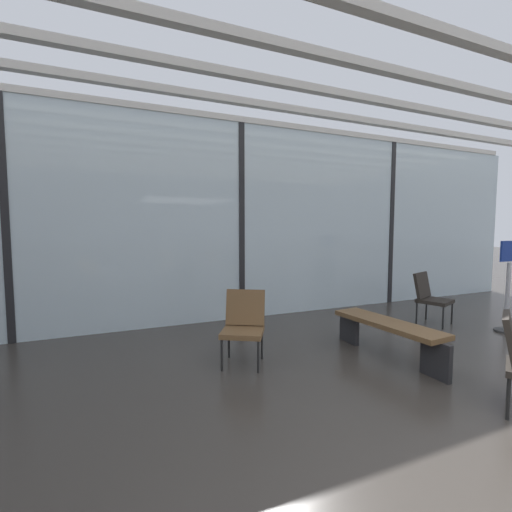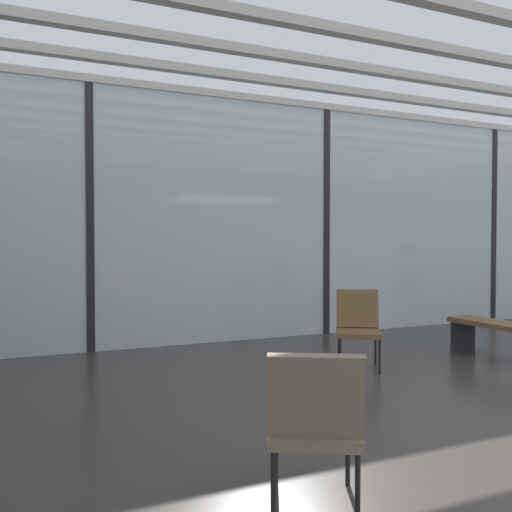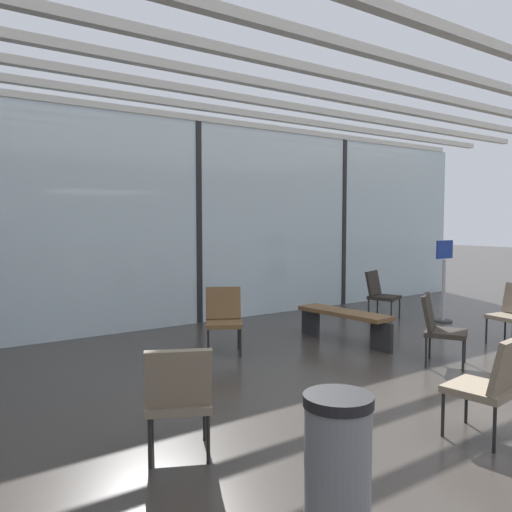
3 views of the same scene
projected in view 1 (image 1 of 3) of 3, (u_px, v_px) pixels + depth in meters
name	position (u px, v px, depth m)	size (l,w,h in m)	color
glass_curtain_wall	(241.00, 222.00, 6.17)	(14.00, 0.08, 3.48)	silver
window_mullion_0	(6.00, 221.00, 4.79)	(0.10, 0.12, 3.48)	black
window_mullion_1	(241.00, 222.00, 6.17)	(0.10, 0.12, 3.48)	black
window_mullion_2	(390.00, 224.00, 7.54)	(0.10, 0.12, 3.48)	black
ceiling_slats	(373.00, 10.00, 3.00)	(13.72, 6.72, 0.10)	beige
parked_airplane	(210.00, 216.00, 12.51)	(13.67, 4.18, 4.18)	silver
lounge_chair_0	(244.00, 322.00, 4.17)	(0.68, 0.69, 0.87)	brown
lounge_chair_2	(429.00, 295.00, 5.90)	(0.63, 0.66, 0.87)	#28231E
waiting_bench	(387.00, 329.00, 4.32)	(0.52, 1.70, 0.47)	brown
info_sign	(508.00, 289.00, 5.39)	(0.44, 0.32, 1.44)	#333333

